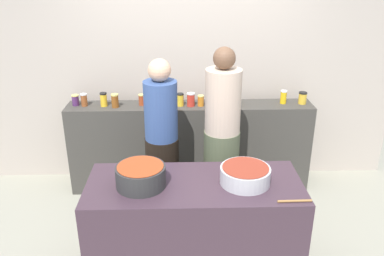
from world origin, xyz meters
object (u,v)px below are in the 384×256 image
(preserve_jar_0, at_px, (75,100))
(wooden_spoon, at_px, (295,201))
(preserve_jar_3, at_px, (115,101))
(preserve_jar_8, at_px, (191,100))
(preserve_jar_9, at_px, (201,101))
(preserve_jar_1, at_px, (84,100))
(preserve_jar_6, at_px, (164,98))
(cook_in_cap, at_px, (222,147))
(preserve_jar_7, at_px, (180,100))
(preserve_jar_12, at_px, (235,99))
(cooking_pot_center, at_px, (245,175))
(preserve_jar_13, at_px, (283,97))
(cook_with_tongs, at_px, (162,152))
(preserve_jar_11, at_px, (224,98))
(preserve_jar_2, at_px, (104,99))
(preserve_jar_10, at_px, (213,99))
(preserve_jar_5, at_px, (153,99))
(cooking_pot_left, at_px, (141,176))
(preserve_jar_14, at_px, (303,98))
(preserve_jar_4, at_px, (142,100))

(preserve_jar_0, relative_size, wooden_spoon, 0.47)
(preserve_jar_3, bearing_deg, preserve_jar_8, 1.07)
(preserve_jar_8, relative_size, preserve_jar_9, 1.24)
(preserve_jar_0, xyz_separation_m, preserve_jar_9, (1.36, -0.06, -0.00))
(preserve_jar_1, xyz_separation_m, preserve_jar_6, (0.86, 0.02, -0.00))
(preserve_jar_6, bearing_deg, cook_in_cap, -50.61)
(preserve_jar_3, bearing_deg, preserve_jar_7, 2.19)
(preserve_jar_12, height_order, wooden_spoon, preserve_jar_12)
(preserve_jar_0, bearing_deg, cooking_pot_center, -41.11)
(preserve_jar_3, relative_size, preserve_jar_13, 1.00)
(preserve_jar_13, height_order, cook_with_tongs, cook_with_tongs)
(preserve_jar_11, bearing_deg, preserve_jar_3, -175.07)
(preserve_jar_0, distance_m, preserve_jar_12, 1.74)
(preserve_jar_2, bearing_deg, preserve_jar_10, 2.37)
(preserve_jar_5, height_order, cook_in_cap, cook_in_cap)
(preserve_jar_3, bearing_deg, cooking_pot_center, -48.48)
(preserve_jar_5, xyz_separation_m, cooking_pot_left, (-0.01, -1.44, -0.13))
(preserve_jar_0, height_order, preserve_jar_6, preserve_jar_6)
(preserve_jar_0, relative_size, preserve_jar_1, 0.85)
(preserve_jar_9, relative_size, preserve_jar_12, 0.88)
(cook_with_tongs, bearing_deg, preserve_jar_14, 23.62)
(cook_in_cap, bearing_deg, preserve_jar_0, 155.56)
(preserve_jar_10, height_order, cooking_pot_center, preserve_jar_10)
(cooking_pot_left, bearing_deg, preserve_jar_10, 65.38)
(cooking_pot_left, height_order, cook_with_tongs, cook_with_tongs)
(preserve_jar_9, relative_size, cooking_pot_center, 0.30)
(preserve_jar_4, relative_size, preserve_jar_7, 0.86)
(preserve_jar_5, xyz_separation_m, preserve_jar_12, (0.90, -0.03, 0.01))
(preserve_jar_4, relative_size, preserve_jar_10, 1.18)
(preserve_jar_7, height_order, cook_in_cap, cook_in_cap)
(preserve_jar_3, bearing_deg, cook_with_tongs, -49.52)
(preserve_jar_7, bearing_deg, cooking_pot_left, -102.41)
(preserve_jar_7, xyz_separation_m, wooden_spoon, (0.82, -1.66, -0.22))
(preserve_jar_8, bearing_deg, preserve_jar_14, 2.06)
(preserve_jar_3, bearing_deg, preserve_jar_13, 2.28)
(preserve_jar_4, bearing_deg, preserve_jar_10, 2.08)
(preserve_jar_7, xyz_separation_m, cook_with_tongs, (-0.18, -0.63, -0.31))
(preserve_jar_12, distance_m, preserve_jar_13, 0.54)
(preserve_jar_13, bearing_deg, preserve_jar_14, -3.73)
(preserve_jar_12, bearing_deg, preserve_jar_7, -179.25)
(preserve_jar_13, distance_m, preserve_jar_14, 0.21)
(preserve_jar_0, bearing_deg, preserve_jar_14, -0.39)
(preserve_jar_9, relative_size, preserve_jar_10, 1.14)
(preserve_jar_0, bearing_deg, preserve_jar_1, -13.50)
(preserve_jar_3, xyz_separation_m, preserve_jar_4, (0.28, 0.06, -0.01))
(preserve_jar_13, xyz_separation_m, cooking_pot_center, (-0.64, -1.43, -0.16))
(preserve_jar_5, height_order, preserve_jar_13, preserve_jar_13)
(preserve_jar_4, bearing_deg, preserve_jar_14, -0.09)
(preserve_jar_13, distance_m, cook_with_tongs, 1.52)
(preserve_jar_5, distance_m, preserve_jar_6, 0.12)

